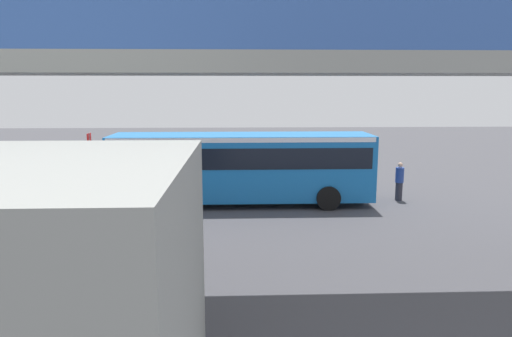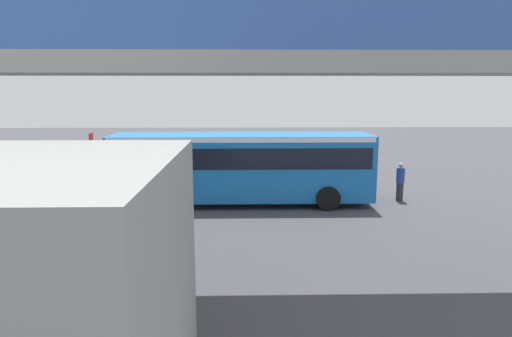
{
  "view_description": "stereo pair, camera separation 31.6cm",
  "coord_description": "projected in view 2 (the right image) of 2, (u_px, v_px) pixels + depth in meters",
  "views": [
    {
      "loc": [
        -1.14,
        20.87,
        5.18
      ],
      "look_at": [
        -1.93,
        0.54,
        1.6
      ],
      "focal_mm": 32.22,
      "sensor_mm": 36.0,
      "label": 1
    },
    {
      "loc": [
        -1.46,
        20.88,
        5.18
      ],
      "look_at": [
        -1.93,
        0.54,
        1.6
      ],
      "focal_mm": 32.22,
      "sensor_mm": 36.0,
      "label": 2
    }
  ],
  "objects": [
    {
      "name": "city_bus",
      "position": [
        242.0,
        163.0,
        20.53
      ],
      "size": [
        11.54,
        2.85,
        3.15
      ],
      "color": "#196BB7",
      "rests_on": "ground"
    },
    {
      "name": "pedestrian",
      "position": [
        400.0,
        182.0,
        21.21
      ],
      "size": [
        0.38,
        0.38,
        1.79
      ],
      "color": "#2D2D38",
      "rests_on": "ground"
    },
    {
      "name": "pedestrian_overpass",
      "position": [
        186.0,
        81.0,
        11.39
      ],
      "size": [
        31.41,
        2.6,
        7.11
      ],
      "color": "gray",
      "rests_on": "ground"
    },
    {
      "name": "traffic_sign",
      "position": [
        92.0,
        150.0,
        24.65
      ],
      "size": [
        0.08,
        0.6,
        2.8
      ],
      "color": "slate",
      "rests_on": "ground"
    },
    {
      "name": "lane_dash_left",
      "position": [
        218.0,
        186.0,
        24.44
      ],
      "size": [
        2.0,
        0.2,
        0.01
      ],
      "primitive_type": "cube",
      "color": "silver",
      "rests_on": "ground"
    },
    {
      "name": "lane_dash_leftmost",
      "position": [
        293.0,
        186.0,
        24.53
      ],
      "size": [
        2.0,
        0.2,
        0.01
      ],
      "primitive_type": "cube",
      "color": "silver",
      "rests_on": "ground"
    },
    {
      "name": "lane_dash_centre",
      "position": [
        143.0,
        187.0,
        24.34
      ],
      "size": [
        2.0,
        0.2,
        0.01
      ],
      "primitive_type": "cube",
      "color": "silver",
      "rests_on": "ground"
    },
    {
      "name": "parked_van",
      "position": [
        47.0,
        201.0,
        16.39
      ],
      "size": [
        4.8,
        2.17,
        2.05
      ],
      "color": "silver",
      "rests_on": "ground"
    },
    {
      "name": "ground",
      "position": [
        214.0,
        200.0,
        21.42
      ],
      "size": [
        80.0,
        80.0,
        0.0
      ],
      "primitive_type": "plane",
      "color": "#424247"
    }
  ]
}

